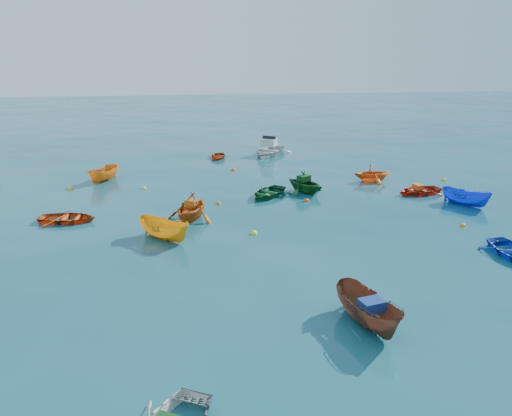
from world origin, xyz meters
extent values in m
plane|color=#0A414F|center=(0.00, 0.00, 0.00)|extent=(160.00, 160.00, 0.00)
imported|color=brown|center=(2.05, -6.71, 0.00)|extent=(1.94, 3.43, 1.25)
imported|color=#BA5211|center=(-3.48, 4.78, 0.00)|extent=(3.57, 3.75, 1.54)
imported|color=#EFA315|center=(-4.77, 2.01, 0.00)|extent=(3.00, 2.88, 1.17)
imported|color=#125028|center=(1.19, 8.50, 0.00)|extent=(3.70, 3.83, 0.65)
imported|color=#BF3F0F|center=(-9.90, 5.26, 0.00)|extent=(3.21, 2.51, 0.61)
imported|color=orange|center=(-9.25, 13.61, 0.00)|extent=(2.42, 3.07, 1.13)
imported|color=#114C1C|center=(3.65, 9.01, 0.00)|extent=(3.52, 3.61, 1.45)
imported|color=red|center=(10.62, 7.77, 0.00)|extent=(3.35, 2.72, 0.61)
imported|color=blue|center=(12.20, 5.13, 0.00)|extent=(2.59, 2.85, 1.09)
imported|color=#AA360E|center=(-1.10, 20.00, 0.00)|extent=(2.17, 2.75, 0.52)
imported|color=orange|center=(8.82, 11.10, 0.00)|extent=(2.61, 2.27, 1.34)
imported|color=silver|center=(3.32, 20.93, 0.00)|extent=(4.84, 5.29, 1.50)
cube|color=navy|center=(2.09, -6.85, 0.81)|extent=(0.86, 0.73, 0.36)
cube|color=#C36314|center=(-3.46, 4.82, 0.91)|extent=(0.72, 0.65, 0.28)
cube|color=#0F3E16|center=(3.59, 9.09, 0.91)|extent=(0.94, 0.89, 0.36)
cube|color=#DC5A16|center=(10.52, 7.75, 0.45)|extent=(0.59, 0.70, 0.30)
sphere|color=yellow|center=(-0.51, 2.16, 0.00)|extent=(0.35, 0.35, 0.35)
sphere|color=orange|center=(10.20, 1.80, 0.00)|extent=(0.29, 0.29, 0.29)
sphere|color=yellow|center=(-6.43, 11.27, 0.00)|extent=(0.30, 0.30, 0.30)
sphere|color=orange|center=(-1.88, 7.32, 0.00)|extent=(0.31, 0.31, 0.31)
sphere|color=yellow|center=(1.18, 8.49, 0.00)|extent=(0.33, 0.33, 0.33)
sphere|color=#EB510C|center=(3.31, 7.12, 0.00)|extent=(0.34, 0.34, 0.34)
sphere|color=yellow|center=(-11.11, 11.80, 0.00)|extent=(0.38, 0.38, 0.38)
sphere|color=#FF640D|center=(-0.25, 15.58, 0.00)|extent=(0.37, 0.37, 0.37)
sphere|color=yellow|center=(13.79, 10.62, 0.00)|extent=(0.33, 0.33, 0.33)
camera|label=1|loc=(-3.52, -20.41, 8.62)|focal=35.00mm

